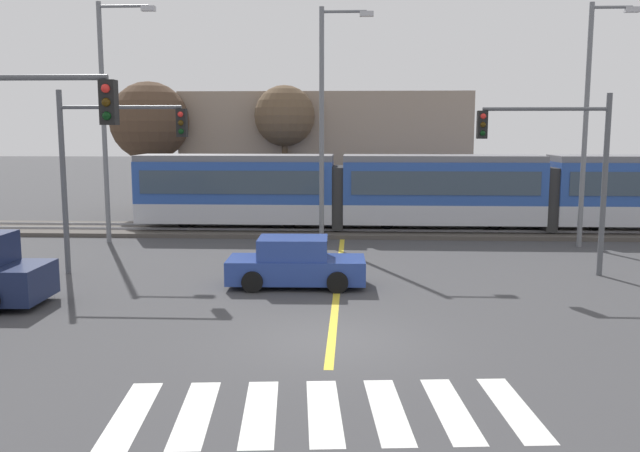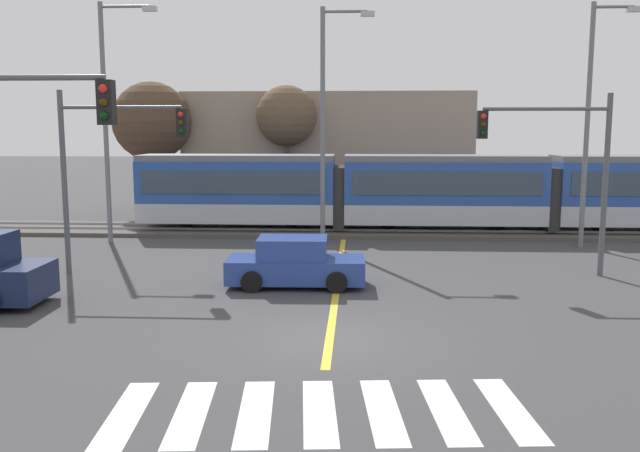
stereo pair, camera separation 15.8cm
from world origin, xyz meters
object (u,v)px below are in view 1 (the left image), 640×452
(sedan_crossing, at_px, (296,264))
(street_lamp_west, at_px, (108,110))
(traffic_light_mid_left, at_px, (105,154))
(street_lamp_east, at_px, (590,113))
(bare_tree_far_west, at_px, (149,122))
(light_rail_tram, at_px, (442,189))
(traffic_light_mid_right, at_px, (560,156))
(traffic_light_near_left, at_px, (2,161))
(street_lamp_centre, at_px, (326,113))
(bare_tree_west, at_px, (285,117))

(sedan_crossing, distance_m, street_lamp_west, 12.41)
(sedan_crossing, xyz_separation_m, traffic_light_mid_left, (-6.35, 1.44, 3.28))
(street_lamp_west, relative_size, street_lamp_east, 1.02)
(bare_tree_far_west, bearing_deg, street_lamp_east, -23.19)
(light_rail_tram, distance_m, bare_tree_far_west, 16.44)
(traffic_light_mid_right, bearing_deg, traffic_light_near_left, -147.94)
(traffic_light_mid_left, xyz_separation_m, street_lamp_west, (-2.11, 6.21, 1.61))
(street_lamp_centre, xyz_separation_m, street_lamp_east, (10.58, -0.30, -0.02))
(traffic_light_mid_left, height_order, street_lamp_centre, street_lamp_centre)
(street_lamp_east, bearing_deg, street_lamp_centre, 178.40)
(traffic_light_mid_right, height_order, street_lamp_west, street_lamp_west)
(sedan_crossing, bearing_deg, street_lamp_east, 34.10)
(bare_tree_far_west, bearing_deg, street_lamp_centre, -40.47)
(sedan_crossing, height_order, street_lamp_centre, street_lamp_centre)
(bare_tree_west, bearing_deg, traffic_light_mid_right, -54.32)
(traffic_light_mid_right, bearing_deg, traffic_light_mid_left, -177.74)
(traffic_light_near_left, bearing_deg, sedan_crossing, 50.69)
(bare_tree_far_west, bearing_deg, sedan_crossing, -60.21)
(street_lamp_centre, height_order, bare_tree_far_west, street_lamp_centre)
(bare_tree_west, bearing_deg, traffic_light_mid_left, -105.96)
(light_rail_tram, relative_size, traffic_light_near_left, 4.39)
(sedan_crossing, distance_m, traffic_light_mid_left, 7.29)
(street_lamp_west, height_order, street_lamp_centre, street_lamp_west)
(sedan_crossing, bearing_deg, traffic_light_near_left, -129.31)
(traffic_light_mid_left, distance_m, bare_tree_west, 15.82)
(light_rail_tram, height_order, sedan_crossing, light_rail_tram)
(traffic_light_mid_left, bearing_deg, street_lamp_east, 19.26)
(street_lamp_west, bearing_deg, street_lamp_east, -0.25)
(traffic_light_near_left, relative_size, street_lamp_west, 0.64)
(street_lamp_west, bearing_deg, traffic_light_mid_right, -18.42)
(bare_tree_far_west, height_order, bare_tree_west, bare_tree_far_west)
(light_rail_tram, xyz_separation_m, sedan_crossing, (-5.79, -10.85, -1.35))
(light_rail_tram, height_order, traffic_light_mid_right, traffic_light_mid_right)
(light_rail_tram, height_order, bare_tree_west, bare_tree_west)
(street_lamp_west, bearing_deg, light_rail_tram, 12.66)
(light_rail_tram, relative_size, bare_tree_far_west, 3.81)
(light_rail_tram, height_order, street_lamp_east, street_lamp_east)
(light_rail_tram, bearing_deg, street_lamp_west, -167.34)
(street_lamp_east, height_order, bare_tree_far_west, street_lamp_east)
(bare_tree_far_west, bearing_deg, street_lamp_west, -83.97)
(light_rail_tram, distance_m, traffic_light_mid_left, 15.48)
(traffic_light_near_left, bearing_deg, bare_tree_far_west, 99.57)
(traffic_light_near_left, height_order, street_lamp_east, street_lamp_east)
(traffic_light_mid_right, relative_size, bare_tree_west, 0.83)
(street_lamp_east, height_order, bare_tree_west, street_lamp_east)
(light_rail_tram, xyz_separation_m, bare_tree_far_west, (-15.16, 5.52, 3.14))
(light_rail_tram, distance_m, traffic_light_mid_right, 9.41)
(sedan_crossing, xyz_separation_m, traffic_light_near_left, (-5.48, -6.70, 3.46))
(street_lamp_east, relative_size, bare_tree_far_west, 1.32)
(traffic_light_mid_right, distance_m, street_lamp_centre, 9.89)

